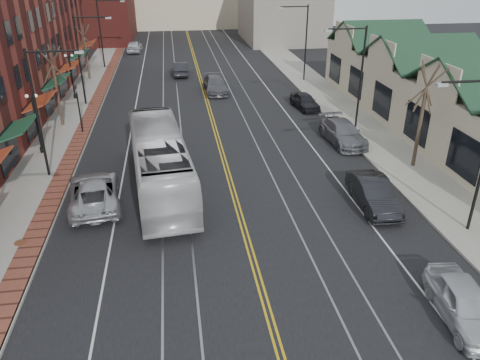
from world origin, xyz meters
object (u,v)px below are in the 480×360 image
object	(u,v)px
parked_suv	(94,192)
parked_car_b	(373,193)
parked_car_a	(465,304)
parked_car_c	(343,133)
parked_car_d	(305,101)
transit_bus	(160,161)

from	to	relation	value
parked_suv	parked_car_b	size ratio (longest dim) A/B	1.18
parked_car_a	parked_car_b	size ratio (longest dim) A/B	0.91
parked_car_b	parked_car_c	size ratio (longest dim) A/B	0.90
parked_car_a	parked_car_d	size ratio (longest dim) A/B	1.08
parked_suv	parked_car_d	xyz separation A→B (m)	(16.82, 16.14, -0.10)
parked_car_b	parked_car_d	world-z (taller)	parked_car_b
transit_bus	parked_car_b	xyz separation A→B (m)	(11.89, -4.07, -0.96)
parked_car_c	parked_suv	bearing A→B (deg)	-160.63
parked_car_a	parked_car_c	distance (m)	19.13
parked_suv	parked_car_d	size ratio (longest dim) A/B	1.40
parked_car_a	parked_car_c	world-z (taller)	parked_car_c
parked_car_b	parked_car_d	distance (m)	18.66
parked_suv	parked_car_a	distance (m)	19.46
transit_bus	parked_car_a	bearing A→B (deg)	125.76
transit_bus	parked_car_b	bearing A→B (deg)	155.37
transit_bus	parked_car_d	size ratio (longest dim) A/B	3.03
parked_suv	parked_car_a	world-z (taller)	parked_suv
parked_car_c	parked_car_d	bearing A→B (deg)	89.80
parked_suv	parked_car_a	size ratio (longest dim) A/B	1.29
parked_car_a	parked_car_b	xyz separation A→B (m)	(0.12, 9.24, 0.05)
parked_suv	parked_car_b	xyz separation A→B (m)	(15.65, -2.48, 0.00)
parked_suv	parked_car_b	distance (m)	15.84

